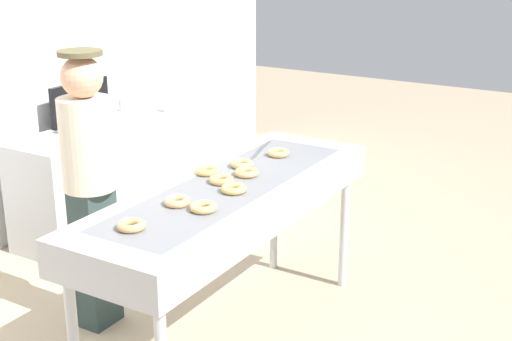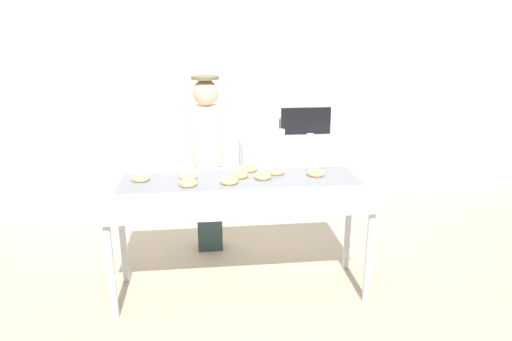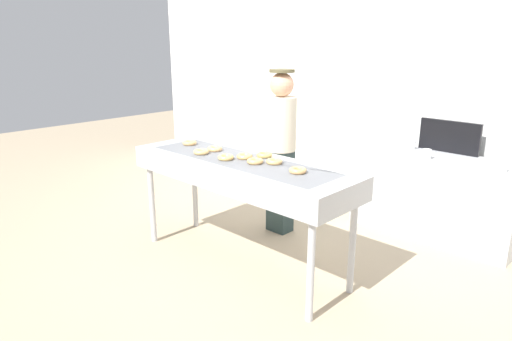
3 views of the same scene
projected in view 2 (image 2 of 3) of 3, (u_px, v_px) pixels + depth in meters
ground_plane at (241, 290)px, 3.90m from camera, size 16.00×16.00×0.00m
back_wall at (224, 70)px, 5.58m from camera, size 8.00×0.12×3.23m
fryer_conveyor at (240, 191)px, 3.63m from camera, size 2.17×0.70×0.99m
glazed_donut_0 at (229, 181)px, 3.50m from camera, size 0.16×0.16×0.04m
glazed_donut_1 at (249, 168)px, 3.80m from camera, size 0.16×0.16×0.04m
glazed_donut_2 at (189, 176)px, 3.61m from camera, size 0.15×0.15×0.04m
glazed_donut_3 at (141, 178)px, 3.56m from camera, size 0.15×0.15×0.04m
glazed_donut_4 at (276, 171)px, 3.72m from camera, size 0.19×0.19×0.04m
glazed_donut_5 at (263, 176)px, 3.61m from camera, size 0.15×0.15×0.04m
glazed_donut_6 at (316, 173)px, 3.69m from camera, size 0.16×0.16×0.04m
glazed_donut_7 at (240, 175)px, 3.64m from camera, size 0.19×0.19×0.04m
glazed_donut_8 at (188, 183)px, 3.45m from camera, size 0.19×0.19×0.04m
worker_baker at (208, 155)px, 4.36m from camera, size 0.31×0.31×1.70m
prep_counter at (308, 172)px, 5.62m from camera, size 1.64×0.55×0.85m
paper_cup_0 at (281, 134)px, 5.51m from camera, size 0.09×0.09×0.10m
paper_cup_1 at (310, 138)px, 5.28m from camera, size 0.09×0.09×0.10m
paper_cup_2 at (344, 130)px, 5.71m from camera, size 0.09×0.09×0.10m
paper_cup_3 at (367, 136)px, 5.38m from camera, size 0.09×0.09×0.10m
menu_display at (306, 121)px, 5.65m from camera, size 0.62×0.04×0.33m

